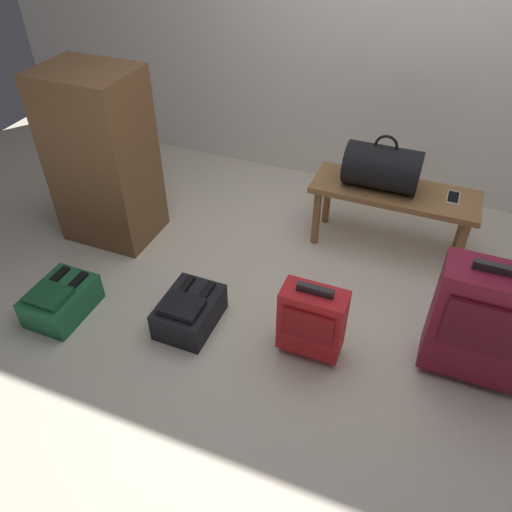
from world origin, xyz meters
The scene contains 9 objects.
ground_plane centered at (0.00, 0.00, 0.00)m, with size 6.60×6.60×0.00m, color beige.
bench centered at (0.31, 0.83, 0.37)m, with size 1.00×0.36×0.43m.
duffel_bag_black centered at (0.21, 0.83, 0.57)m, with size 0.44×0.26×0.34m.
cell_phone centered at (0.65, 0.86, 0.44)m, with size 0.07×0.14×0.01m.
suitcase_upright_burgundy centered at (0.88, -0.04, 0.35)m, with size 0.47×0.25×0.69m.
suitcase_small_red centered at (0.12, -0.22, 0.24)m, with size 0.32×0.19×0.46m.
backpack_dark centered at (-0.55, -0.26, 0.09)m, with size 0.28×0.38×0.21m.
backpack_green centered at (-1.25, -0.46, 0.09)m, with size 0.28×0.38×0.21m.
side_cabinet centered at (-1.42, 0.32, 0.55)m, with size 0.56×0.44×1.10m.
Camera 1 is at (0.49, -1.89, 2.05)m, focal length 34.97 mm.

